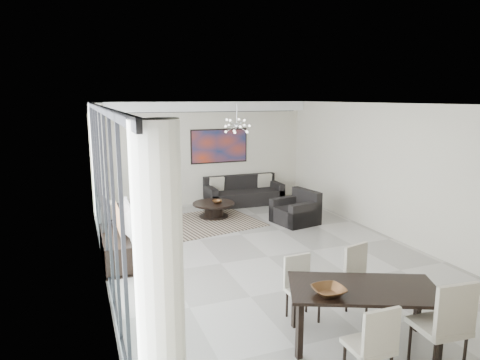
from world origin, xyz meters
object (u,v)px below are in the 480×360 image
dining_table (363,294)px  coffee_table (214,209)px  sofa_main (243,195)px  television (123,219)px  tv_console (115,248)px

dining_table → coffee_table: bearing=89.9°
coffee_table → sofa_main: sofa_main is taller
sofa_main → dining_table: sofa_main is taller
coffee_table → sofa_main: 1.61m
coffee_table → television: television is taller
coffee_table → dining_table: 6.15m
sofa_main → tv_console: sofa_main is taller
television → dining_table: size_ratio=0.52×
television → dining_table: 4.54m
coffee_table → dining_table: bearing=-90.1°
coffee_table → tv_console: 3.45m
tv_console → sofa_main: bearing=40.4°
sofa_main → television: (-3.69, -3.35, 0.56)m
tv_console → television: 0.59m
coffee_table → dining_table: dining_table is taller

